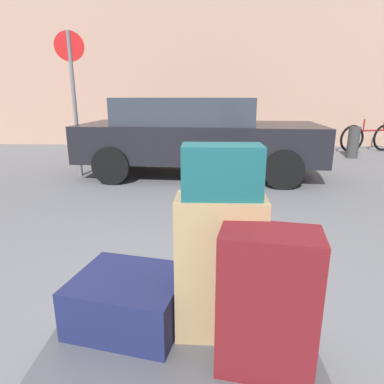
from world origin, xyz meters
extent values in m
plane|color=slate|center=(0.00, 0.00, 0.00)|extent=(60.00, 60.00, 0.00)
cube|color=#4C4C51|center=(0.00, 0.00, 0.29)|extent=(1.25, 0.83, 0.10)
cylinder|color=black|center=(0.42, 0.28, 0.12)|extent=(0.24, 0.06, 0.24)
cylinder|color=black|center=(-0.42, 0.28, 0.12)|extent=(0.24, 0.06, 0.24)
cube|color=#9E7F56|center=(0.18, -0.05, 0.68)|extent=(0.40, 0.21, 0.69)
cube|color=#191E47|center=(-0.27, 0.01, 0.47)|extent=(0.61, 0.55, 0.25)
cube|color=#144C51|center=(0.31, 0.18, 0.48)|extent=(0.56, 0.39, 0.28)
cube|color=maroon|center=(0.36, -0.26, 0.65)|extent=(0.42, 0.29, 0.62)
cube|color=#144C51|center=(0.18, -0.05, 1.14)|extent=(0.34, 0.17, 0.23)
cube|color=black|center=(0.00, 4.84, 0.64)|extent=(4.41, 2.09, 0.64)
cube|color=#2D333D|center=(-0.25, 4.86, 1.19)|extent=(2.51, 1.75, 0.46)
cylinder|color=black|center=(1.47, 5.59, 0.32)|extent=(0.65, 0.26, 0.64)
cylinder|color=black|center=(1.36, 3.90, 0.32)|extent=(0.65, 0.26, 0.64)
cylinder|color=black|center=(-1.36, 5.79, 0.32)|extent=(0.65, 0.26, 0.64)
cylinder|color=black|center=(-1.48, 4.09, 0.32)|extent=(0.65, 0.26, 0.64)
torus|color=black|center=(3.96, 7.66, 0.36)|extent=(0.71, 0.27, 0.72)
torus|color=black|center=(4.96, 7.97, 0.36)|extent=(0.71, 0.27, 0.72)
cylinder|color=maroon|center=(4.46, 7.81, 0.56)|extent=(0.97, 0.34, 0.04)
cylinder|color=maroon|center=(4.27, 7.75, 0.71)|extent=(0.05, 0.05, 0.30)
cylinder|color=#383838|center=(2.22, 6.82, 0.37)|extent=(0.27, 0.27, 0.74)
cylinder|color=#383838|center=(3.65, 6.82, 0.37)|extent=(0.27, 0.27, 0.74)
cylinder|color=slate|center=(-2.25, 4.69, 1.26)|extent=(0.07, 0.07, 2.52)
cylinder|color=red|center=(-2.25, 4.69, 2.27)|extent=(0.48, 0.16, 0.50)
camera|label=1|loc=(0.11, -1.45, 1.45)|focal=31.59mm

